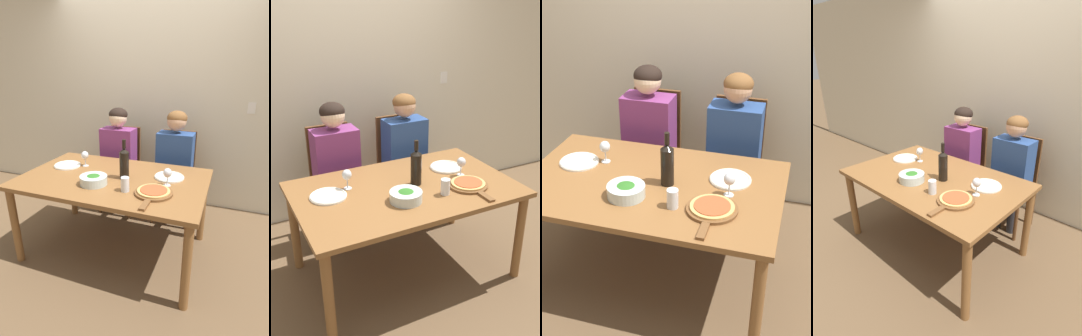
# 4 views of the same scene
# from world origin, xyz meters

# --- Properties ---
(ground_plane) EXTENTS (40.00, 40.00, 0.00)m
(ground_plane) POSITION_xyz_m (0.00, 0.00, 0.00)
(ground_plane) COLOR brown
(back_wall) EXTENTS (10.00, 0.06, 2.70)m
(back_wall) POSITION_xyz_m (0.00, 1.26, 1.35)
(back_wall) COLOR beige
(back_wall) RESTS_ON ground
(dining_table) EXTENTS (1.61, 1.02, 0.75)m
(dining_table) POSITION_xyz_m (0.00, 0.00, 0.66)
(dining_table) COLOR brown
(dining_table) RESTS_ON ground
(chair_left) EXTENTS (0.42, 0.42, 1.00)m
(chair_left) POSITION_xyz_m (-0.28, 0.85, 0.54)
(chair_left) COLOR brown
(chair_left) RESTS_ON ground
(chair_right) EXTENTS (0.42, 0.42, 1.00)m
(chair_right) POSITION_xyz_m (0.38, 0.85, 0.54)
(chair_right) COLOR brown
(chair_right) RESTS_ON ground
(person_woman) EXTENTS (0.47, 0.51, 1.25)m
(person_woman) POSITION_xyz_m (-0.28, 0.73, 0.76)
(person_woman) COLOR #28282D
(person_woman) RESTS_ON ground
(person_man) EXTENTS (0.47, 0.51, 1.25)m
(person_man) POSITION_xyz_m (0.38, 0.73, 0.76)
(person_man) COLOR #28282D
(person_man) RESTS_ON ground
(wine_bottle) EXTENTS (0.08, 0.08, 0.34)m
(wine_bottle) POSITION_xyz_m (0.10, 0.01, 0.89)
(wine_bottle) COLOR black
(wine_bottle) RESTS_ON dining_table
(broccoli_bowl) EXTENTS (0.23, 0.23, 0.08)m
(broccoli_bowl) POSITION_xyz_m (-0.09, -0.19, 0.79)
(broccoli_bowl) COLOR silver
(broccoli_bowl) RESTS_ON dining_table
(dinner_plate_left) EXTENTS (0.26, 0.26, 0.02)m
(dinner_plate_left) POSITION_xyz_m (-0.55, 0.11, 0.76)
(dinner_plate_left) COLOR silver
(dinner_plate_left) RESTS_ON dining_table
(dinner_plate_right) EXTENTS (0.26, 0.26, 0.02)m
(dinner_plate_right) POSITION_xyz_m (0.46, 0.16, 0.76)
(dinner_plate_right) COLOR silver
(dinner_plate_right) RESTS_ON dining_table
(pizza_on_board) EXTENTS (0.29, 0.43, 0.04)m
(pizza_on_board) POSITION_xyz_m (0.43, -0.20, 0.77)
(pizza_on_board) COLOR brown
(pizza_on_board) RESTS_ON dining_table
(wine_glass_left) EXTENTS (0.07, 0.07, 0.15)m
(wine_glass_left) POSITION_xyz_m (-0.38, 0.17, 0.85)
(wine_glass_left) COLOR silver
(wine_glass_left) RESTS_ON dining_table
(wine_glass_right) EXTENTS (0.07, 0.07, 0.15)m
(wine_glass_right) POSITION_xyz_m (0.48, -0.01, 0.85)
(wine_glass_right) COLOR silver
(wine_glass_right) RESTS_ON dining_table
(water_tumbler) EXTENTS (0.07, 0.07, 0.11)m
(water_tumbler) POSITION_xyz_m (0.20, -0.23, 0.81)
(water_tumbler) COLOR silver
(water_tumbler) RESTS_ON dining_table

